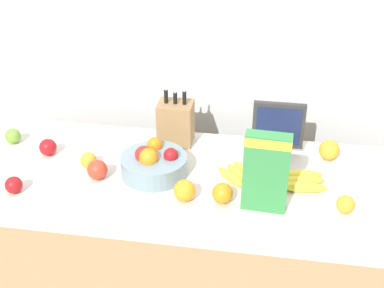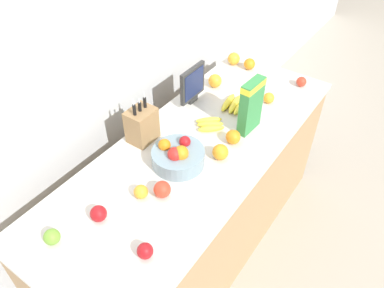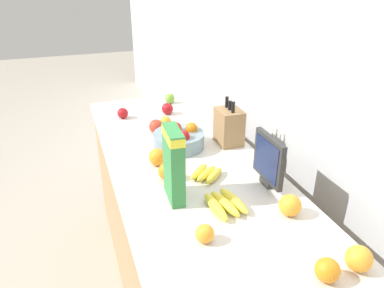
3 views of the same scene
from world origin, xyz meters
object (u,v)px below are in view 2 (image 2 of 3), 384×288
Objects in this scene: fruit_bowl at (178,156)px; apple_rear at (301,82)px; apple_middle at (145,251)px; orange_front_center at (215,81)px; orange_near_bowl at (233,137)px; apple_near_bananas at (52,237)px; orange_front_left at (220,152)px; orange_front_right at (141,192)px; apple_by_knife_block at (98,214)px; banana_bunch_right at (235,104)px; banana_bunch_left at (210,124)px; apple_rightmost at (162,189)px; small_monitor at (193,84)px; orange_mid_right at (234,59)px; cereal_box at (251,104)px; orange_back_center at (249,64)px; orange_by_cereal at (269,98)px; knife_block at (142,125)px.

apple_rear is at bearing -12.21° from fruit_bowl.
orange_front_center is (1.24, 0.45, 0.01)m from apple_middle.
apple_near_bananas is at bearing 163.36° from orange_near_bowl.
orange_front_center reaches higher than orange_front_left.
fruit_bowl is 3.98× the size of orange_front_right.
apple_middle is (-0.52, -0.22, -0.02)m from fruit_bowl.
apple_by_knife_block is at bearing 160.31° from orange_front_left.
apple_middle reaches higher than banana_bunch_right.
banana_bunch_left is (0.35, 0.03, -0.03)m from fruit_bowl.
apple_rightmost is at bearing -24.80° from apple_near_bananas.
apple_middle is (-1.11, -0.23, 0.01)m from banana_bunch_right.
small_monitor is 2.73× the size of orange_mid_right.
apple_middle is at bearing -173.31° from cereal_box.
banana_bunch_left is at bearing -169.47° from orange_back_center.
apple_by_knife_block is at bearing 176.73° from banana_bunch_right.
apple_rear is (0.71, -0.26, 0.01)m from banana_bunch_left.
small_monitor is at bearing 17.91° from orange_front_right.
cereal_box is at bearing -175.67° from orange_by_cereal.
orange_near_bowl is (0.52, -0.08, -0.00)m from apple_rightmost.
apple_rear is 0.91m from orange_front_left.
orange_by_cereal is (1.26, -0.21, -0.00)m from apple_by_knife_block.
orange_front_left is at bearing -153.59° from orange_mid_right.
apple_rear is at bearing -7.04° from apple_rightmost.
knife_block reaches higher than orange_mid_right.
apple_near_bananas is at bearing -174.62° from small_monitor.
apple_near_bananas is at bearing 174.01° from banana_bunch_right.
apple_by_knife_block is (-0.99, -0.19, -0.09)m from small_monitor.
fruit_bowl is at bearing -98.55° from knife_block.
orange_front_center reaches higher than apple_by_knife_block.
orange_front_left reaches higher than orange_back_center.
orange_front_center reaches higher than apple_rear.
orange_by_cereal reaches higher than banana_bunch_right.
banana_bunch_right is 2.47× the size of orange_mid_right.
knife_block is at bearing 81.45° from fruit_bowl.
orange_back_center is 0.13m from orange_mid_right.
banana_bunch_right is at bearing 1.03° from fruit_bowl.
banana_bunch_right is (0.14, 0.17, -0.15)m from cereal_box.
banana_bunch_left is at bearing -6.52° from apple_near_bananas.
small_monitor is 2.94× the size of orange_near_bowl.
orange_mid_right reaches higher than banana_bunch_right.
apple_rear is (1.75, -0.38, -0.00)m from apple_near_bananas.
cereal_box is 1.67× the size of banana_bunch_left.
apple_by_knife_block reaches higher than apple_near_bananas.
orange_front_center reaches higher than orange_mid_right.
orange_front_center is 0.33m from orange_mid_right.
orange_back_center is 1.15× the size of orange_front_right.
small_monitor is at bearing -177.21° from orange_mid_right.
cereal_box is at bearing 3.30° from apple_middle.
banana_bunch_right is at bearing -5.99° from apple_near_bananas.
orange_front_left is at bearing -160.49° from orange_back_center.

